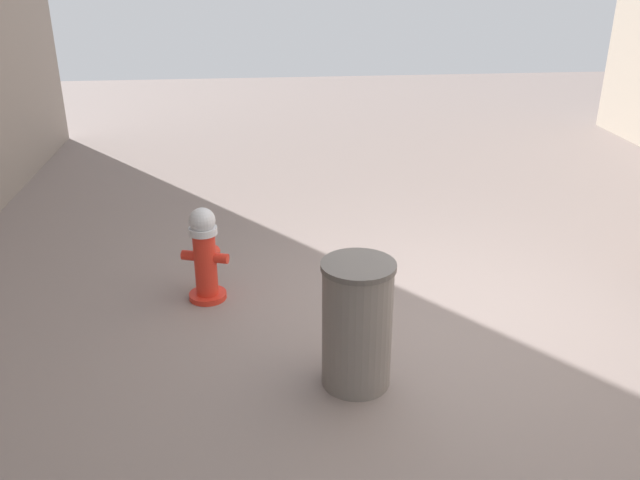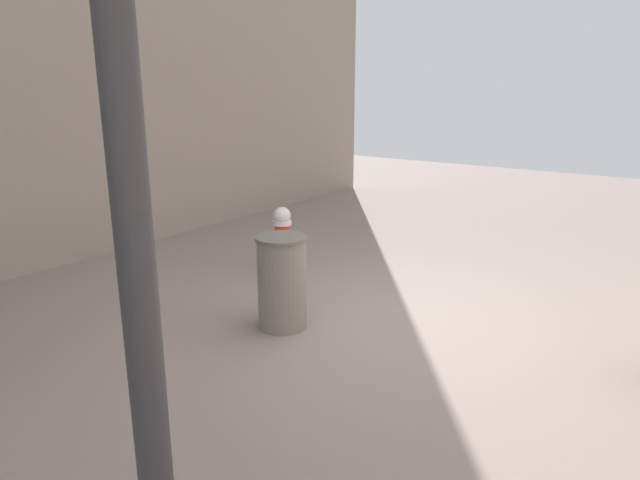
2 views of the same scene
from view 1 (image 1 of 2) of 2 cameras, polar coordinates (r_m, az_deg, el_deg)
The scene contains 3 objects.
ground_plane at distance 5.70m, azimuth 10.48°, elevation -6.54°, with size 23.40×23.40×0.00m, color gray.
fire_hydrant at distance 5.80m, azimuth -9.87°, elevation -1.20°, with size 0.42×0.40×0.85m.
trash_bin at distance 4.60m, azimuth 3.20°, elevation -7.27°, with size 0.51×0.51×0.94m.
Camera 1 is at (1.52, 4.71, 2.83)m, focal length 37.18 mm.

